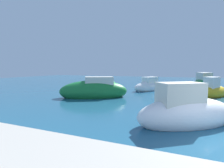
# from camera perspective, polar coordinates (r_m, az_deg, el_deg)

# --- Properties ---
(moored_boat_0) EXTENTS (5.29, 4.16, 1.93)m
(moored_boat_0) POSITION_cam_1_polar(r_m,az_deg,el_deg) (13.32, -5.77, -2.08)
(moored_boat_0) COLOR #197233
(moored_boat_0) RESTS_ON ground
(moored_boat_1) EXTENTS (2.98, 3.61, 1.78)m
(moored_boat_1) POSITION_cam_1_polar(r_m,az_deg,el_deg) (15.63, 29.84, -2.10)
(moored_boat_1) COLOR gold
(moored_boat_1) RESTS_ON ground
(moored_boat_2) EXTENTS (2.87, 3.67, 1.61)m
(moored_boat_2) POSITION_cam_1_polar(r_m,az_deg,el_deg) (17.54, 11.65, -0.80)
(moored_boat_2) COLOR white
(moored_boat_2) RESTS_ON ground
(moored_boat_4) EXTENTS (2.89, 5.20, 2.07)m
(moored_boat_4) POSITION_cam_1_polar(r_m,az_deg,el_deg) (20.77, 27.81, -0.07)
(moored_boat_4) COLOR #197233
(moored_boat_4) RESTS_ON ground
(moored_boat_5) EXTENTS (2.99, 3.13, 1.13)m
(moored_boat_5) POSITION_cam_1_polar(r_m,az_deg,el_deg) (20.73, -2.67, -0.06)
(moored_boat_5) COLOR #197233
(moored_boat_5) RESTS_ON ground
(moored_boat_7) EXTENTS (4.19, 3.66, 1.97)m
(moored_boat_7) POSITION_cam_1_polar(r_m,az_deg,el_deg) (7.43, 22.79, -8.49)
(moored_boat_7) COLOR white
(moored_boat_7) RESTS_ON ground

